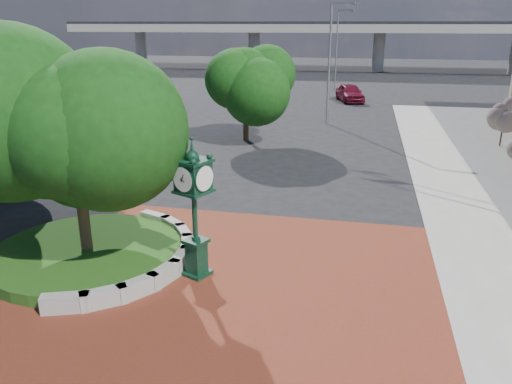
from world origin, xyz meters
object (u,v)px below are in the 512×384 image
object	(u,v)px
street_lamp_near	(332,55)
parked_car	(350,93)
street_lamp_far	(338,44)
post_clock	(194,204)

from	to	relation	value
street_lamp_near	parked_car	bearing A→B (deg)	84.85
parked_car	street_lamp_near	world-z (taller)	street_lamp_near
parked_car	street_lamp_far	distance (m)	8.97
post_clock	street_lamp_far	xyz separation A→B (m)	(1.36, 44.66, 2.73)
street_lamp_near	street_lamp_far	distance (m)	19.62
street_lamp_near	street_lamp_far	bearing A→B (deg)	92.09
post_clock	parked_car	world-z (taller)	post_clock
parked_car	street_lamp_far	xyz separation A→B (m)	(-1.79, 7.72, 4.22)
street_lamp_far	post_clock	bearing A→B (deg)	-91.74
post_clock	street_lamp_near	distance (m)	25.30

